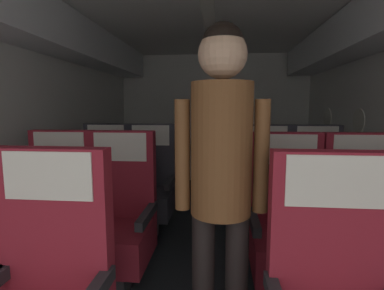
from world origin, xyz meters
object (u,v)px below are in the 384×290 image
seat_c_left_window (104,187)px  seat_c_left_aisle (149,189)px  seat_c_right_aisle (318,193)px  seat_b_left_window (56,220)px  flight_attendant (221,163)px  seat_b_left_aisle (118,223)px  seat_b_right_window (287,231)px  seat_b_right_aisle (365,233)px  seat_c_right_window (267,192)px

seat_c_left_window → seat_c_left_aisle: bearing=-0.6°
seat_c_left_window → seat_c_right_aisle: bearing=-0.0°
seat_c_left_window → seat_c_right_aisle: (2.06, -0.00, 0.00)m
seat_b_left_window → flight_attendant: bearing=-25.8°
seat_b_left_window → flight_attendant: 1.40m
seat_c_left_aisle → seat_c_right_aisle: size_ratio=1.00×
seat_b_left_aisle → seat_c_left_window: (-0.45, 0.87, 0.00)m
seat_b_right_window → flight_attendant: bearing=-129.0°
seat_c_left_window → seat_c_right_aisle: size_ratio=1.00×
seat_b_right_window → seat_b_left_aisle: bearing=179.3°
seat_b_left_aisle → seat_c_left_window: 0.98m
seat_c_left_aisle → flight_attendant: size_ratio=0.67×
seat_b_right_window → seat_c_right_aisle: bearing=62.1°
seat_b_left_window → seat_c_right_aisle: size_ratio=1.00×
seat_c_left_window → flight_attendant: size_ratio=0.67×
seat_b_right_aisle → seat_c_right_aisle: (-0.01, 0.88, 0.00)m
seat_b_left_aisle → flight_attendant: size_ratio=0.67×
seat_b_right_window → seat_c_right_aisle: same height
seat_b_right_window → seat_c_right_window: 0.88m
seat_b_left_window → seat_c_right_aisle: bearing=22.6°
flight_attendant → seat_b_right_window: bearing=-151.0°
flight_attendant → seat_b_left_aisle: bearing=-60.0°
seat_b_left_aisle → seat_c_left_aisle: 0.87m
seat_c_left_aisle → seat_c_right_aisle: same height
seat_b_left_window → flight_attendant: flight_attendant is taller
seat_b_right_window → seat_c_left_window: bearing=150.9°
seat_b_right_aisle → seat_c_right_aisle: bearing=90.9°
seat_c_right_aisle → seat_c_right_window: (-0.47, -0.00, 0.00)m
seat_c_right_window → seat_c_right_aisle: bearing=0.6°
seat_b_right_window → seat_b_right_aisle: bearing=1.1°
seat_b_left_aisle → seat_b_right_aisle: bearing=-0.2°
seat_b_left_aisle → seat_b_right_window: bearing=-0.7°
seat_b_left_aisle → seat_c_right_aisle: same height
seat_c_right_window → flight_attendant: size_ratio=0.67×
seat_c_right_aisle → seat_c_right_window: 0.47m
seat_c_left_window → seat_c_right_window: same height
seat_b_left_window → flight_attendant: (1.16, -0.56, 0.54)m
seat_b_right_window → seat_c_left_window: same height
seat_b_left_window → seat_b_right_window: 1.60m
seat_c_left_window → seat_b_right_window: bearing=-29.1°
seat_b_right_window → seat_c_right_aisle: size_ratio=1.00×
seat_c_right_aisle → flight_attendant: flight_attendant is taller
seat_b_left_window → seat_c_right_window: bearing=28.1°
seat_b_left_aisle → seat_b_right_window: 1.14m
seat_b_right_aisle → seat_b_right_window: same height
seat_c_left_aisle → flight_attendant: bearing=-63.9°
seat_b_right_aisle → flight_attendant: (-0.92, -0.55, 0.54)m
seat_c_right_aisle → flight_attendant: (-0.90, -1.42, 0.54)m
seat_b_left_window → seat_b_left_aisle: same height
flight_attendant → seat_b_right_aisle: bearing=-171.2°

